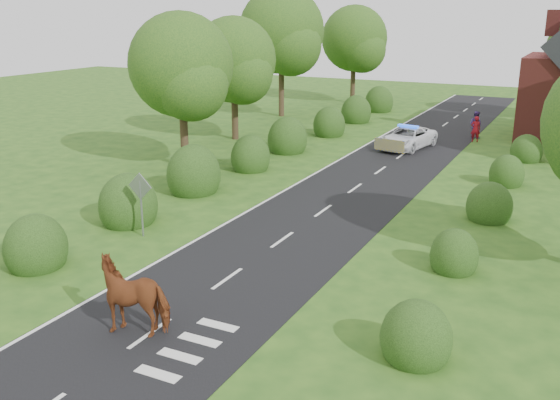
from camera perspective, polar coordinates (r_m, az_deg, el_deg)
The scene contains 14 objects.
ground at distance 20.45m, azimuth -4.84°, elevation -7.22°, with size 120.00×120.00×0.00m, color #264D18.
road at distance 33.44m, azimuth 8.62°, elevation 2.31°, with size 6.00×70.00×0.02m, color black.
road_markings at distance 32.08m, azimuth 4.74°, elevation 1.84°, with size 4.96×70.00×0.01m.
hedgerow_left at distance 32.93m, azimuth -4.00°, elevation 3.56°, with size 2.75×50.41×3.00m.
hedgerow_right at distance 28.35m, azimuth 18.95°, elevation 0.03°, with size 2.10×45.78×2.10m.
tree_left_a at distance 34.08m, azimuth -8.81°, elevation 11.68°, with size 5.74×5.60×8.38m.
tree_left_b at distance 41.61m, azimuth -4.05°, elevation 12.35°, with size 5.74×5.60×8.07m.
tree_left_c at distance 50.97m, azimuth 0.36°, elevation 14.90°, with size 6.97×6.80×10.22m.
tree_left_d at distance 59.27m, azimuth 7.00°, elevation 14.21°, with size 6.15×6.00×8.89m.
road_sign at distance 24.17m, azimuth -12.63°, elevation 0.44°, with size 1.06×0.08×2.53m.
cow at distance 17.54m, azimuth -13.02°, elevation -8.79°, with size 1.29×2.44×1.73m, color #5B2F11.
police_van at distance 40.18m, azimuth 11.57°, elevation 5.58°, with size 3.07×5.16×1.48m.
pedestrian_red at distance 43.32m, azimuth 17.45°, elevation 6.21°, with size 0.62×0.41×1.71m, color maroon.
pedestrian_purple at distance 44.65m, azimuth 17.44°, elevation 6.59°, with size 0.89×0.69×1.83m, color #4A307B.
Camera 1 is at (9.86, -15.85, 8.36)m, focal length 40.00 mm.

